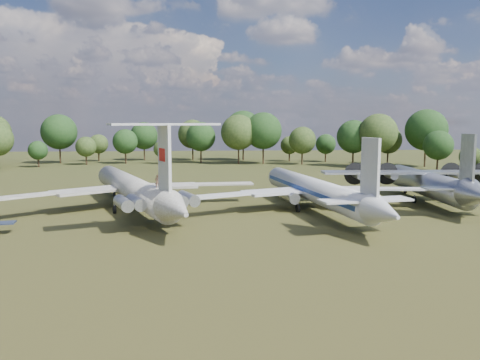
{
  "coord_description": "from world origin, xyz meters",
  "views": [
    {
      "loc": [
        7.19,
        -66.66,
        13.08
      ],
      "look_at": [
        12.3,
        -1.53,
        5.0
      ],
      "focal_mm": 35.0,
      "sensor_mm": 36.0,
      "label": 1
    }
  ],
  "objects_px": {
    "an12_transport": "(427,187)",
    "person_on_il62": "(157,181)",
    "il62_airliner": "(132,193)",
    "tu104_jet": "(313,194)"
  },
  "relations": [
    {
      "from": "tu104_jet",
      "to": "an12_transport",
      "type": "height_order",
      "value": "an12_transport"
    },
    {
      "from": "an12_transport",
      "to": "person_on_il62",
      "type": "relative_size",
      "value": 23.12
    },
    {
      "from": "tu104_jet",
      "to": "an12_transport",
      "type": "distance_m",
      "value": 21.03
    },
    {
      "from": "il62_airliner",
      "to": "an12_transport",
      "type": "height_order",
      "value": "il62_airliner"
    },
    {
      "from": "tu104_jet",
      "to": "an12_transport",
      "type": "relative_size",
      "value": 1.26
    },
    {
      "from": "il62_airliner",
      "to": "an12_transport",
      "type": "xyz_separation_m",
      "value": [
        47.41,
        3.04,
        -0.04
      ]
    },
    {
      "from": "il62_airliner",
      "to": "an12_transport",
      "type": "distance_m",
      "value": 47.51
    },
    {
      "from": "il62_airliner",
      "to": "tu104_jet",
      "type": "distance_m",
      "value": 27.26
    },
    {
      "from": "an12_transport",
      "to": "person_on_il62",
      "type": "xyz_separation_m",
      "value": [
        -42.25,
        -16.3,
        3.4
      ]
    },
    {
      "from": "il62_airliner",
      "to": "person_on_il62",
      "type": "height_order",
      "value": "person_on_il62"
    }
  ]
}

